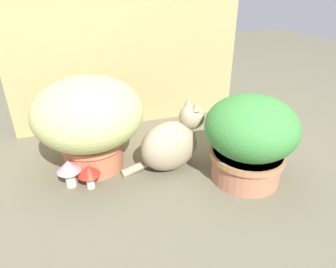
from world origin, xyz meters
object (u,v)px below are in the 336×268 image
(grass_planter, at_px, (89,119))
(mushroom_ornament_pink, at_px, (69,169))
(cat, at_px, (172,143))
(leafy_planter, at_px, (250,137))
(mushroom_ornament_red, at_px, (89,172))

(grass_planter, relative_size, mushroom_ornament_pink, 3.82)
(cat, xyz_separation_m, mushroom_ornament_pink, (-0.44, -0.00, -0.04))
(leafy_planter, xyz_separation_m, mushroom_ornament_red, (-0.63, 0.13, -0.12))
(cat, bearing_deg, mushroom_ornament_red, -173.71)
(leafy_planter, xyz_separation_m, mushroom_ornament_pink, (-0.70, 0.17, -0.11))
(cat, bearing_deg, grass_planter, 160.66)
(leafy_planter, height_order, mushroom_ornament_red, leafy_planter)
(grass_planter, height_order, leafy_planter, grass_planter)
(mushroom_ornament_red, bearing_deg, grass_planter, 78.02)
(grass_planter, height_order, cat, grass_planter)
(leafy_planter, height_order, mushroom_ornament_pink, leafy_planter)
(mushroom_ornament_pink, bearing_deg, leafy_planter, -13.48)
(grass_planter, xyz_separation_m, cat, (0.33, -0.12, -0.11))
(mushroom_ornament_red, relative_size, mushroom_ornament_pink, 0.88)
(grass_planter, relative_size, mushroom_ornament_red, 4.35)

